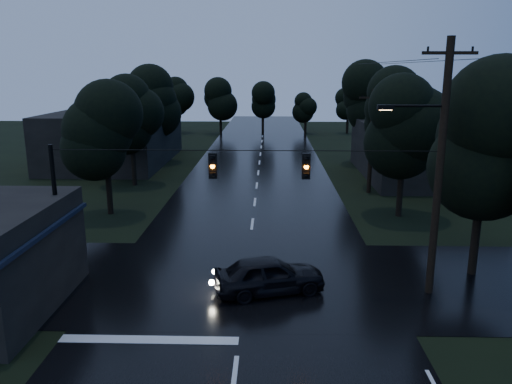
{
  "coord_description": "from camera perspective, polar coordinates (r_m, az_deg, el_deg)",
  "views": [
    {
      "loc": [
        1.0,
        -7.91,
        8.8
      ],
      "look_at": [
        0.35,
        15.41,
        3.08
      ],
      "focal_mm": 35.0,
      "sensor_mm": 36.0,
      "label": 1
    }
  ],
  "objects": [
    {
      "name": "span_signals",
      "position": [
        19.23,
        0.26,
        3.12
      ],
      "size": [
        15.0,
        0.37,
        1.12
      ],
      "color": "black",
      "rests_on": "ground"
    },
    {
      "name": "car",
      "position": [
        20.38,
        1.52,
        -9.45
      ],
      "size": [
        4.8,
        2.96,
        1.53
      ],
      "primitive_type": "imported",
      "rotation": [
        0.0,
        0.0,
        1.85
      ],
      "color": "black",
      "rests_on": "ground"
    },
    {
      "name": "tree_right_c",
      "position": [
        48.84,
        12.67,
        10.59
      ],
      "size": [
        4.76,
        4.76,
        10.03
      ],
      "color": "black",
      "rests_on": "ground"
    },
    {
      "name": "tree_left_b",
      "position": [
        39.49,
        -14.14,
        8.74
      ],
      "size": [
        4.2,
        4.2,
        8.85
      ],
      "color": "black",
      "rests_on": "ground"
    },
    {
      "name": "tree_right_b",
      "position": [
        38.97,
        14.54,
        9.21
      ],
      "size": [
        4.48,
        4.48,
        9.44
      ],
      "color": "black",
      "rests_on": "ground"
    },
    {
      "name": "building_far_left",
      "position": [
        50.59,
        -15.75,
        6.11
      ],
      "size": [
        10.0,
        16.0,
        5.0
      ],
      "primitive_type": "cube",
      "color": "black",
      "rests_on": "ground"
    },
    {
      "name": "main_road",
      "position": [
        38.93,
        0.09,
        0.71
      ],
      "size": [
        12.0,
        120.0,
        0.02
      ],
      "primitive_type": "cube",
      "color": "black",
      "rests_on": "ground"
    },
    {
      "name": "building_far_right",
      "position": [
        44.37,
        18.68,
        4.5
      ],
      "size": [
        10.0,
        14.0,
        4.4
      ],
      "primitive_type": "cube",
      "color": "black",
      "rests_on": "ground"
    },
    {
      "name": "utility_pole_far",
      "position": [
        36.97,
        13.04,
        5.77
      ],
      "size": [
        2.0,
        0.3,
        7.5
      ],
      "color": "black",
      "rests_on": "ground"
    },
    {
      "name": "tree_left_a",
      "position": [
        31.73,
        -16.9,
        6.75
      ],
      "size": [
        3.92,
        3.92,
        8.26
      ],
      "color": "black",
      "rests_on": "ground"
    },
    {
      "name": "utility_pole_main",
      "position": [
        20.28,
        20.03,
        2.88
      ],
      "size": [
        3.5,
        0.3,
        10.0
      ],
      "color": "black",
      "rests_on": "ground"
    },
    {
      "name": "tree_right_a",
      "position": [
        31.12,
        16.63,
        7.34
      ],
      "size": [
        4.2,
        4.2,
        8.85
      ],
      "color": "black",
      "rests_on": "ground"
    },
    {
      "name": "tree_left_c",
      "position": [
        49.28,
        -11.73,
        10.23
      ],
      "size": [
        4.48,
        4.48,
        9.44
      ],
      "color": "black",
      "rests_on": "ground"
    },
    {
      "name": "cross_street",
      "position": [
        21.79,
        -1.18,
        -10.05
      ],
      "size": [
        60.0,
        9.0,
        0.02
      ],
      "primitive_type": "cube",
      "color": "black",
      "rests_on": "ground"
    },
    {
      "name": "anchor_pole_left",
      "position": [
        21.52,
        -21.75,
        -2.86
      ],
      "size": [
        0.18,
        0.18,
        6.0
      ],
      "primitive_type": "cylinder",
      "color": "black",
      "rests_on": "ground"
    },
    {
      "name": "tree_corner_near",
      "position": [
        22.94,
        24.82,
        5.49
      ],
      "size": [
        4.48,
        4.48,
        9.44
      ],
      "color": "black",
      "rests_on": "ground"
    }
  ]
}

